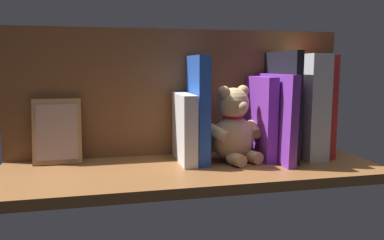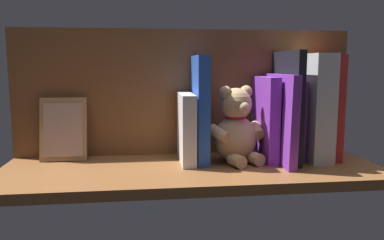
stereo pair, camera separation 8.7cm
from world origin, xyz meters
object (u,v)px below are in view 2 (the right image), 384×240
book_0 (326,107)px  teddy_bear (236,129)px  picture_frame_leaning (63,129)px  dictionary_thick_white (312,107)px

book_0 → teddy_bear: 24.09cm
book_0 → teddy_bear: size_ratio=1.39×
teddy_bear → picture_frame_leaning: 41.48cm
dictionary_thick_white → teddy_bear: bearing=4.4°
book_0 → picture_frame_leaning: (64.37, -4.46, -5.16)cm
picture_frame_leaning → book_0: bearing=176.0°
teddy_bear → picture_frame_leaning: bearing=-28.6°
book_0 → dictionary_thick_white: bearing=14.8°
teddy_bear → picture_frame_leaning: (40.87, -7.06, -0.50)cm
dictionary_thick_white → picture_frame_leaning: (60.05, -5.60, -5.30)cm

